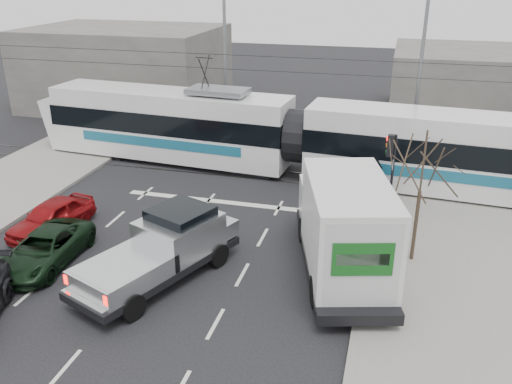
% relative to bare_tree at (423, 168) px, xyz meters
% --- Properties ---
extents(ground, '(120.00, 120.00, 0.00)m').
position_rel_bare_tree_xyz_m(ground, '(-7.60, -2.50, -3.79)').
color(ground, black).
rests_on(ground, ground).
extents(sidewalk_right, '(6.00, 60.00, 0.15)m').
position_rel_bare_tree_xyz_m(sidewalk_right, '(1.40, -2.50, -3.72)').
color(sidewalk_right, gray).
rests_on(sidewalk_right, ground).
extents(rails, '(60.00, 1.60, 0.03)m').
position_rel_bare_tree_xyz_m(rails, '(-7.60, 7.50, -3.78)').
color(rails, '#33302D').
rests_on(rails, ground).
extents(building_left, '(14.00, 10.00, 6.00)m').
position_rel_bare_tree_xyz_m(building_left, '(-21.60, 19.50, -0.79)').
color(building_left, slate).
rests_on(building_left, ground).
extents(building_right, '(12.00, 10.00, 5.00)m').
position_rel_bare_tree_xyz_m(building_right, '(4.40, 21.50, -1.29)').
color(building_right, slate).
rests_on(building_right, ground).
extents(bare_tree, '(2.40, 2.40, 5.00)m').
position_rel_bare_tree_xyz_m(bare_tree, '(0.00, 0.00, 0.00)').
color(bare_tree, '#47382B').
rests_on(bare_tree, ground).
extents(traffic_signal, '(0.44, 0.44, 3.60)m').
position_rel_bare_tree_xyz_m(traffic_signal, '(-1.13, 4.00, -1.05)').
color(traffic_signal, black).
rests_on(traffic_signal, ground).
extents(street_lamp_near, '(2.38, 0.25, 9.00)m').
position_rel_bare_tree_xyz_m(street_lamp_near, '(-0.29, 11.50, 1.32)').
color(street_lamp_near, slate).
rests_on(street_lamp_near, ground).
extents(street_lamp_far, '(2.38, 0.25, 9.00)m').
position_rel_bare_tree_xyz_m(street_lamp_far, '(-11.79, 13.50, 1.32)').
color(street_lamp_far, slate).
rests_on(street_lamp_far, ground).
extents(catenary, '(60.00, 0.20, 7.00)m').
position_rel_bare_tree_xyz_m(catenary, '(-7.60, 7.50, 0.09)').
color(catenary, black).
rests_on(catenary, ground).
extents(tram, '(28.86, 5.23, 5.86)m').
position_rel_bare_tree_xyz_m(tram, '(-5.92, 7.93, -1.71)').
color(tram, white).
rests_on(tram, ground).
extents(silver_pickup, '(4.47, 6.83, 2.36)m').
position_rel_bare_tree_xyz_m(silver_pickup, '(-8.50, -3.25, -2.62)').
color(silver_pickup, black).
rests_on(silver_pickup, ground).
extents(box_truck, '(4.52, 7.98, 3.78)m').
position_rel_bare_tree_xyz_m(box_truck, '(-2.47, -1.49, -1.93)').
color(box_truck, black).
rests_on(box_truck, ground).
extents(navy_pickup, '(2.62, 4.79, 1.91)m').
position_rel_bare_tree_xyz_m(navy_pickup, '(-2.16, 4.79, -2.85)').
color(navy_pickup, black).
rests_on(navy_pickup, ground).
extents(green_car, '(2.27, 4.59, 1.25)m').
position_rel_bare_tree_xyz_m(green_car, '(-13.21, -3.62, -3.17)').
color(green_car, black).
rests_on(green_car, ground).
extents(red_car, '(2.33, 4.24, 1.37)m').
position_rel_bare_tree_xyz_m(red_car, '(-14.51, -1.26, -3.11)').
color(red_car, maroon).
rests_on(red_car, ground).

